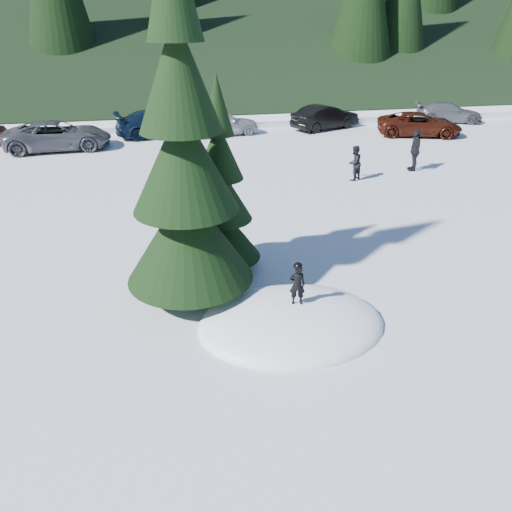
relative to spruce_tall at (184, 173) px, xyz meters
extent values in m
plane|color=white|center=(2.20, -1.80, -3.32)|extent=(200.00, 200.00, 0.00)
ellipsoid|color=white|center=(2.20, -1.80, -3.32)|extent=(4.48, 3.52, 0.96)
cylinder|color=black|center=(0.00, 0.00, -2.62)|extent=(0.38, 0.38, 1.40)
cone|color=black|center=(0.00, 0.00, -1.53)|extent=(3.20, 3.20, 2.46)
cone|color=black|center=(0.00, 0.00, 0.33)|extent=(2.54, 2.54, 2.46)
cone|color=black|center=(0.00, 0.00, 2.19)|extent=(1.88, 1.88, 2.46)
cylinder|color=black|center=(1.00, 1.40, -2.82)|extent=(0.26, 0.26, 1.00)
cone|color=black|center=(1.00, 1.40, -2.16)|extent=(2.20, 2.20, 1.52)
cone|color=black|center=(1.00, 1.40, -1.01)|extent=(1.75, 1.75, 1.52)
cone|color=black|center=(1.00, 1.40, 0.14)|extent=(1.29, 1.29, 1.52)
cone|color=black|center=(1.00, 1.40, 1.29)|extent=(0.84, 0.84, 1.52)
imported|color=black|center=(2.35, -1.66, -2.33)|extent=(0.41, 0.31, 1.01)
imported|color=black|center=(7.89, 8.68, -2.56)|extent=(0.94, 0.90, 1.53)
imported|color=black|center=(11.20, 9.53, -2.37)|extent=(0.71, 1.19, 1.90)
imported|color=#48494F|center=(-5.64, 17.03, -2.56)|extent=(5.67, 2.93, 1.53)
imported|color=black|center=(-0.12, 19.21, -2.55)|extent=(5.55, 2.92, 1.53)
imported|color=gray|center=(3.50, 18.74, -2.59)|extent=(4.54, 2.48, 1.47)
imported|color=black|center=(10.14, 19.22, -2.58)|extent=(4.75, 3.21, 1.48)
imported|color=#3A130A|center=(15.05, 16.26, -2.64)|extent=(5.35, 3.66, 1.36)
imported|color=#56585F|center=(19.05, 19.72, -2.69)|extent=(4.68, 3.30, 1.26)
camera|label=1|loc=(-0.64, -11.39, 3.37)|focal=35.00mm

